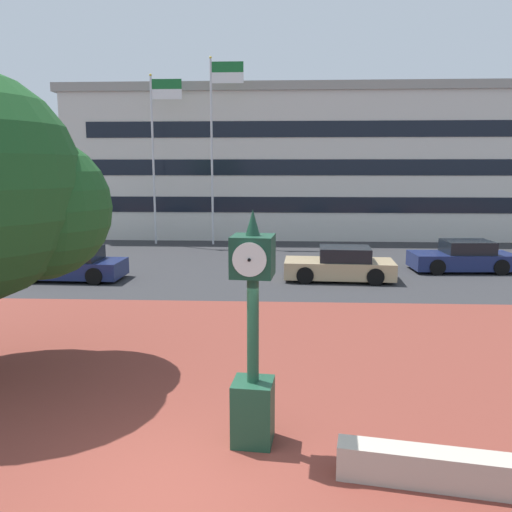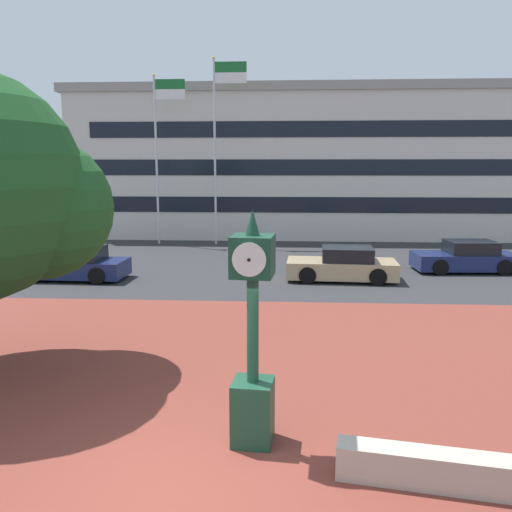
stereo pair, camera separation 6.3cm
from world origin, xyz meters
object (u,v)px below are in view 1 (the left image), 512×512
(car_street_mid, at_px, (463,258))
(civic_building, at_px, (325,164))
(flagpole_primary, at_px, (156,144))
(flagpole_secondary, at_px, (215,134))
(car_street_distant, at_px, (72,265))
(car_street_far, at_px, (340,265))
(street_clock, at_px, (253,348))

(car_street_mid, bearing_deg, civic_building, 14.23)
(car_street_mid, xyz_separation_m, flagpole_primary, (-14.45, 7.12, 4.96))
(flagpole_primary, xyz_separation_m, civic_building, (9.87, 7.96, -1.01))
(flagpole_secondary, relative_size, civic_building, 0.31)
(car_street_distant, bearing_deg, car_street_far, -85.75)
(car_street_distant, distance_m, civic_building, 21.06)
(car_street_far, distance_m, car_street_distant, 10.31)
(car_street_far, distance_m, civic_building, 17.54)
(street_clock, height_order, civic_building, civic_building)
(flagpole_primary, relative_size, civic_building, 0.29)
(car_street_far, distance_m, flagpole_secondary, 12.16)
(street_clock, height_order, car_street_far, street_clock)
(flagpole_primary, bearing_deg, car_street_mid, -26.24)
(car_street_distant, height_order, flagpole_secondary, flagpole_secondary)
(flagpole_primary, distance_m, civic_building, 12.72)
(car_street_distant, xyz_separation_m, flagpole_secondary, (4.41, 9.55, 5.49))
(car_street_far, bearing_deg, flagpole_secondary, 35.94)
(car_street_mid, bearing_deg, flagpole_secondary, 54.85)
(civic_building, bearing_deg, car_street_distant, -122.18)
(car_street_far, relative_size, car_street_distant, 1.03)
(street_clock, relative_size, car_street_far, 0.87)
(street_clock, distance_m, flagpole_secondary, 21.87)
(street_clock, distance_m, civic_building, 29.47)
(street_clock, distance_m, car_street_mid, 16.17)
(flagpole_primary, bearing_deg, car_street_far, -44.84)
(flagpole_secondary, bearing_deg, car_street_mid, -32.51)
(street_clock, relative_size, flagpole_secondary, 0.36)
(car_street_distant, bearing_deg, flagpole_secondary, -22.99)
(car_street_far, bearing_deg, car_street_distant, 95.48)
(street_clock, distance_m, flagpole_primary, 22.48)
(car_street_far, height_order, car_street_distant, same)
(flagpole_secondary, bearing_deg, flagpole_primary, 180.00)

